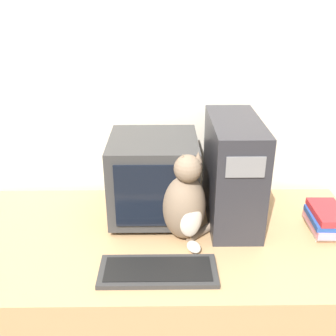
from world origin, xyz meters
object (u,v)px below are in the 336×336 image
(cat, at_px, (185,203))
(book_stack, at_px, (326,220))
(computer_tower, at_px, (233,171))
(keyboard, at_px, (158,271))
(pen, at_px, (134,261))
(crt_monitor, at_px, (154,177))

(cat, relative_size, book_stack, 1.86)
(computer_tower, height_order, keyboard, computer_tower)
(cat, bearing_deg, keyboard, -134.99)
(computer_tower, distance_m, pen, 0.58)
(cat, bearing_deg, book_stack, -16.44)
(cat, xyz_separation_m, book_stack, (0.61, 0.04, -0.11))
(computer_tower, bearing_deg, pen, -141.61)
(book_stack, height_order, pen, book_stack)
(computer_tower, height_order, book_stack, computer_tower)
(crt_monitor, relative_size, pen, 2.59)
(computer_tower, xyz_separation_m, book_stack, (0.39, -0.13, -0.18))
(pen, bearing_deg, crt_monitor, 78.28)
(book_stack, xyz_separation_m, pen, (-0.81, -0.20, -0.05))
(keyboard, distance_m, cat, 0.30)
(keyboard, bearing_deg, pen, 145.57)
(pen, bearing_deg, keyboard, -34.43)
(crt_monitor, distance_m, keyboard, 0.45)
(computer_tower, xyz_separation_m, pen, (-0.42, -0.33, -0.23))
(computer_tower, height_order, cat, computer_tower)
(keyboard, bearing_deg, crt_monitor, 93.07)
(computer_tower, height_order, pen, computer_tower)
(crt_monitor, distance_m, book_stack, 0.76)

